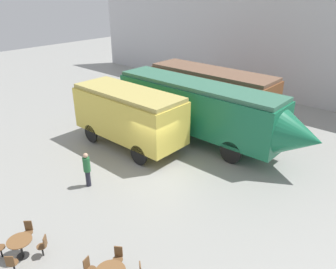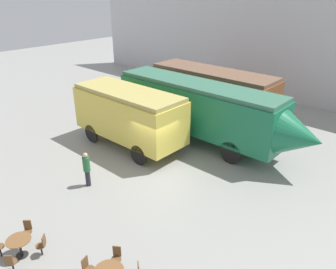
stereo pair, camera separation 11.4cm
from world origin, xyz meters
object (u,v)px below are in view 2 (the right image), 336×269
Objects in this scene: passenger_coach_vintage at (129,113)px; cafe_table_near at (19,243)px; passenger_coach_wooden at (212,90)px; visitor_person at (87,168)px; streamlined_locomotive at (207,109)px.

passenger_coach_vintage is 9.62m from cafe_table_near.
passenger_coach_wooden reaches higher than visitor_person.
passenger_coach_wooden reaches higher than cafe_table_near.
cafe_table_near is (3.78, -8.72, -1.50)m from passenger_coach_vintage.
passenger_coach_vintage is at bearing -134.48° from streamlined_locomotive.
visitor_person is at bearing -67.83° from passenger_coach_vintage.
passenger_coach_wooden is at bearing 121.39° from streamlined_locomotive.
visitor_person is at bearing -85.12° from passenger_coach_wooden.
passenger_coach_wooden is 16.41m from cafe_table_near.
streamlined_locomotive reaches higher than cafe_table_near.
streamlined_locomotive is 1.84× the size of passenger_coach_vintage.
passenger_coach_vintage is 4.84m from visitor_person.
passenger_coach_wooden is 1.34× the size of passenger_coach_vintage.
visitor_person is (-1.47, -7.66, -1.25)m from streamlined_locomotive.
passenger_coach_vintage reaches higher than passenger_coach_wooden.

